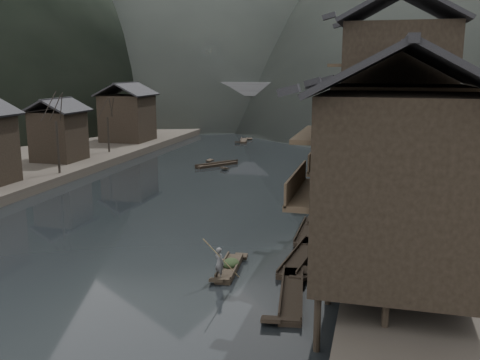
% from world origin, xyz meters
% --- Properties ---
extents(water, '(300.00, 300.00, 0.00)m').
position_xyz_m(water, '(0.00, 0.00, 0.00)').
color(water, black).
rests_on(water, ground).
extents(left_bank, '(40.00, 200.00, 1.20)m').
position_xyz_m(left_bank, '(-35.00, 40.00, 0.60)').
color(left_bank, '#2D2823').
rests_on(left_bank, ground).
extents(stilt_houses, '(9.00, 67.60, 17.07)m').
position_xyz_m(stilt_houses, '(17.28, 19.23, 8.82)').
color(stilt_houses, black).
rests_on(stilt_houses, ground).
extents(left_houses, '(8.10, 53.20, 8.73)m').
position_xyz_m(left_houses, '(-20.50, 20.12, 5.66)').
color(left_houses, black).
rests_on(left_houses, left_bank).
extents(bare_trees, '(3.90, 44.74, 7.81)m').
position_xyz_m(bare_trees, '(-17.00, 12.65, 6.32)').
color(bare_trees, black).
rests_on(bare_trees, left_bank).
extents(moored_sampans, '(2.49, 60.50, 0.47)m').
position_xyz_m(moored_sampans, '(11.97, 20.78, 0.20)').
color(moored_sampans, black).
rests_on(moored_sampans, water).
extents(midriver_boats, '(5.34, 26.98, 0.45)m').
position_xyz_m(midriver_boats, '(-3.79, 39.81, 0.20)').
color(midriver_boats, black).
rests_on(midriver_boats, water).
extents(stone_bridge, '(40.00, 6.00, 9.00)m').
position_xyz_m(stone_bridge, '(-0.00, 72.00, 5.11)').
color(stone_bridge, '#4C4C4F').
rests_on(stone_bridge, ground).
extents(hero_sampan, '(1.33, 4.68, 0.43)m').
position_xyz_m(hero_sampan, '(8.10, -2.55, 0.20)').
color(hero_sampan, black).
rests_on(hero_sampan, water).
extents(cargo_heap, '(1.02, 1.34, 0.61)m').
position_xyz_m(cargo_heap, '(8.12, -2.34, 0.74)').
color(cargo_heap, black).
rests_on(cargo_heap, hero_sampan).
extents(boatman, '(0.78, 0.70, 1.80)m').
position_xyz_m(boatman, '(7.96, -4.17, 1.33)').
color(boatman, '#4E4E50').
rests_on(boatman, hero_sampan).
extents(bamboo_pole, '(1.68, 2.00, 2.96)m').
position_xyz_m(bamboo_pole, '(8.16, -4.17, 3.71)').
color(bamboo_pole, '#8C7A51').
rests_on(bamboo_pole, boatman).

